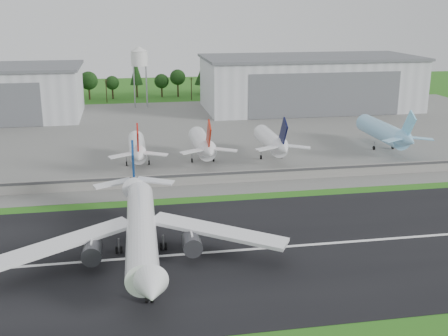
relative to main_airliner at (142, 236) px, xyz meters
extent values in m
plane|color=#266718|center=(11.15, -9.56, -4.89)|extent=(600.00, 600.00, 0.00)
cube|color=black|center=(11.15, 0.44, -4.84)|extent=(320.00, 60.00, 0.10)
cube|color=white|center=(11.15, 0.44, -4.78)|extent=(220.00, 1.00, 0.02)
cube|color=slate|center=(11.15, 110.44, -4.84)|extent=(320.00, 150.00, 0.10)
cube|color=gray|center=(11.15, 45.44, -3.14)|extent=(240.00, 0.50, 3.50)
cube|color=#38383A|center=(11.15, 45.14, -1.89)|extent=(240.00, 0.12, 0.70)
cube|color=silver|center=(86.15, 155.44, 7.11)|extent=(100.00, 45.00, 24.00)
cube|color=#595B60|center=(86.15, 155.44, 19.71)|extent=(102.00, 47.00, 1.20)
cube|color=#595B60|center=(86.15, 132.79, 5.19)|extent=(70.00, 0.30, 19.68)
cylinder|color=#99999E|center=(3.15, 172.44, 5.11)|extent=(0.50, 0.50, 20.00)
cylinder|color=#99999E|center=(9.15, 178.44, 5.11)|extent=(0.50, 0.50, 20.00)
cylinder|color=silver|center=(6.15, 175.44, 18.61)|extent=(8.00, 8.00, 7.00)
cone|color=silver|center=(6.15, 175.44, 23.31)|extent=(8.40, 8.40, 2.40)
cylinder|color=white|center=(-0.01, 0.44, 1.31)|extent=(6.92, 44.13, 5.80)
cone|color=white|center=(0.63, -24.56, 1.31)|extent=(5.95, 6.15, 5.80)
cone|color=white|center=(-0.69, 26.93, 2.51)|extent=(5.74, 9.14, 5.51)
cube|color=navy|center=(-0.67, 26.43, 7.81)|extent=(0.74, 9.55, 11.13)
cube|color=white|center=(15.04, -1.18, 0.51)|extent=(27.07, 18.55, 2.65)
cylinder|color=#333338|center=(9.58, -2.82, -1.09)|extent=(3.94, 5.60, 3.80)
cube|color=white|center=(4.32, 26.56, 2.91)|extent=(9.55, 6.02, 0.98)
cube|color=white|center=(-14.95, -1.95, 0.51)|extent=(27.49, 17.42, 2.65)
cylinder|color=#333338|center=(-9.42, -3.31, -1.09)|extent=(3.94, 5.60, 3.80)
cube|color=white|center=(-5.67, 26.30, 2.91)|extent=(9.54, 5.63, 0.98)
cube|color=#99999E|center=(0.09, -3.56, -3.19)|extent=(10.76, 30.25, 3.20)
cylinder|color=black|center=(-4.59, 3.32, -4.04)|extent=(0.44, 1.51, 1.50)
cylinder|color=white|center=(1.21, 70.44, 0.69)|extent=(5.17, 24.00, 5.17)
cone|color=white|center=(1.21, 54.94, 1.69)|extent=(4.91, 7.00, 4.91)
cube|color=#A8130C|center=(1.21, 55.44, 6.49)|extent=(0.45, 8.59, 10.02)
cylinder|color=#99999E|center=(-2.29, 68.44, -3.39)|extent=(0.32, 0.32, 3.00)
cylinder|color=#99999E|center=(4.71, 68.44, -3.39)|extent=(0.32, 0.32, 3.00)
cylinder|color=black|center=(-2.29, 68.44, -4.09)|extent=(0.40, 1.40, 1.40)
cylinder|color=white|center=(21.83, 70.44, 1.00)|extent=(5.79, 24.00, 5.79)
cone|color=white|center=(21.83, 54.94, 2.00)|extent=(5.50, 7.00, 5.50)
cube|color=#A81F0C|center=(21.83, 55.44, 6.80)|extent=(0.45, 8.59, 10.02)
cylinder|color=#99999E|center=(18.33, 68.44, -3.39)|extent=(0.32, 0.32, 3.00)
cylinder|color=#99999E|center=(25.33, 68.44, -3.39)|extent=(0.32, 0.32, 3.00)
cylinder|color=black|center=(18.33, 68.44, -4.09)|extent=(0.40, 1.40, 1.40)
cylinder|color=white|center=(44.51, 70.44, 0.91)|extent=(5.61, 24.00, 5.61)
cone|color=white|center=(44.51, 54.94, 1.91)|extent=(5.33, 7.00, 5.33)
cube|color=black|center=(44.51, 55.44, 6.71)|extent=(0.45, 8.59, 10.02)
cylinder|color=#99999E|center=(41.01, 68.44, -3.39)|extent=(0.32, 0.32, 3.00)
cylinder|color=#99999E|center=(48.01, 68.44, -3.39)|extent=(0.32, 0.32, 3.00)
cylinder|color=black|center=(41.01, 68.44, -4.09)|extent=(0.40, 1.40, 1.40)
cylinder|color=#88C6EC|center=(86.11, 75.44, 1.32)|extent=(6.43, 30.00, 6.43)
cone|color=#88C6EC|center=(86.11, 56.94, 2.32)|extent=(6.11, 7.00, 6.11)
cube|color=#7CD5FF|center=(86.11, 57.44, 7.12)|extent=(0.45, 8.59, 10.02)
cylinder|color=#99999E|center=(82.61, 73.44, -3.39)|extent=(0.32, 0.32, 3.00)
cylinder|color=#99999E|center=(89.61, 73.44, -3.39)|extent=(0.32, 0.32, 3.00)
cylinder|color=black|center=(82.61, 73.44, -4.09)|extent=(0.40, 1.40, 1.40)
camera|label=1|loc=(-2.05, -103.34, 43.78)|focal=45.00mm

